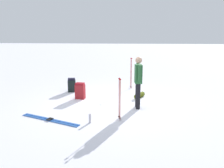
{
  "coord_description": "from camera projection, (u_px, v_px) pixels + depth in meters",
  "views": [
    {
      "loc": [
        7.66,
        0.63,
        2.48
      ],
      "look_at": [
        0.0,
        0.0,
        0.7
      ],
      "focal_mm": 36.49,
      "sensor_mm": 36.0,
      "label": 1
    }
  ],
  "objects": [
    {
      "name": "ground_plane",
      "position": [
        112.0,
        103.0,
        8.05
      ],
      "size": [
        80.0,
        80.0,
        0.0
      ],
      "primitive_type": "plane",
      "color": "white"
    },
    {
      "name": "skier_standing",
      "position": [
        138.0,
        80.0,
        7.36
      ],
      "size": [
        0.57,
        0.25,
        1.7
      ],
      "color": "black",
      "rests_on": "ground_plane"
    },
    {
      "name": "ski_pair_near",
      "position": [
        50.0,
        120.0,
        6.51
      ],
      "size": [
        0.89,
        1.9,
        0.05
      ],
      "color": "#2658AE",
      "rests_on": "ground_plane"
    },
    {
      "name": "backpack_large_dark",
      "position": [
        72.0,
        85.0,
        9.53
      ],
      "size": [
        0.27,
        0.35,
        0.58
      ],
      "color": "black",
      "rests_on": "ground_plane"
    },
    {
      "name": "backpack_bright",
      "position": [
        80.0,
        91.0,
        8.54
      ],
      "size": [
        0.27,
        0.38,
        0.61
      ],
      "color": "maroon",
      "rests_on": "ground_plane"
    },
    {
      "name": "ski_poles_planted_near",
      "position": [
        120.0,
        97.0,
        6.43
      ],
      "size": [
        0.19,
        0.11,
        1.22
      ],
      "color": "maroon",
      "rests_on": "ground_plane"
    },
    {
      "name": "ski_poles_planted_far",
      "position": [
        131.0,
        71.0,
        10.06
      ],
      "size": [
        0.19,
        0.11,
        1.36
      ],
      "color": "maroon",
      "rests_on": "ground_plane"
    },
    {
      "name": "sleeping_mat_rolled",
      "position": [
        139.0,
        95.0,
        8.72
      ],
      "size": [
        0.56,
        0.44,
        0.18
      ],
      "primitive_type": "cylinder",
      "rotation": [
        0.0,
        1.57,
        2.6
      ],
      "color": "#525E13",
      "rests_on": "ground_plane"
    },
    {
      "name": "thermos_bottle",
      "position": [
        90.0,
        118.0,
        6.3
      ],
      "size": [
        0.07,
        0.07,
        0.26
      ],
      "primitive_type": "cylinder",
      "color": "#B8B2BC",
      "rests_on": "ground_plane"
    }
  ]
}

